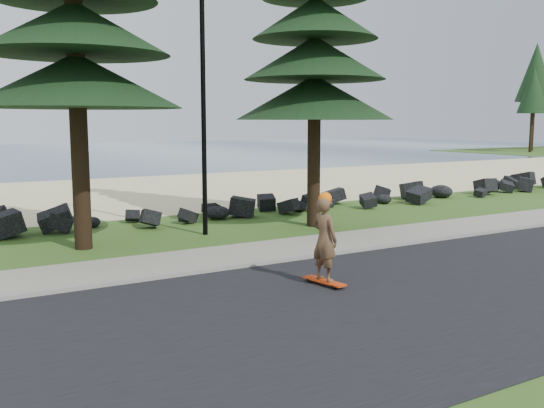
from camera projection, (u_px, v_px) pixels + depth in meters
name	position (u px, v px, depth m)	size (l,w,h in m)	color
ground	(260.00, 255.00, 14.76)	(160.00, 160.00, 0.00)	#365B1C
road	(382.00, 302.00, 10.92)	(160.00, 7.00, 0.02)	black
kerb	(279.00, 261.00, 13.98)	(160.00, 0.20, 0.10)	gray
sidewalk	(256.00, 252.00, 14.92)	(160.00, 2.00, 0.08)	gray
beach_sand	(101.00, 194.00, 27.13)	(160.00, 15.00, 0.01)	beige
ocean	(0.00, 155.00, 58.27)	(160.00, 58.00, 0.01)	#3A5670
seawall_boulders	(175.00, 223.00, 19.54)	(60.00, 2.40, 1.10)	black
lamp_post	(203.00, 89.00, 16.93)	(0.25, 0.14, 8.14)	black
skateboarder	(325.00, 240.00, 11.90)	(0.50, 1.03, 1.86)	red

